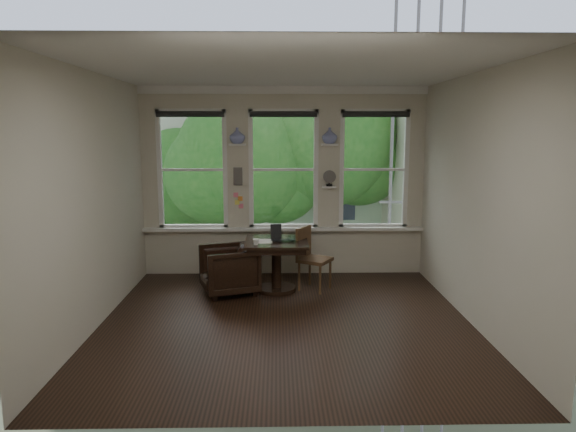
{
  "coord_description": "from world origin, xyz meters",
  "views": [
    {
      "loc": [
        -0.1,
        -5.98,
        2.32
      ],
      "look_at": [
        0.04,
        0.9,
        1.17
      ],
      "focal_mm": 32.0,
      "sensor_mm": 36.0,
      "label": 1
    }
  ],
  "objects_px": {
    "table": "(276,266)",
    "mug": "(256,242)",
    "armchair_left": "(229,270)",
    "side_chair_right": "(315,259)",
    "laptop": "(283,241)"
  },
  "relations": [
    {
      "from": "armchair_left",
      "to": "side_chair_right",
      "type": "xyz_separation_m",
      "value": [
        1.25,
        0.15,
        0.11
      ]
    },
    {
      "from": "table",
      "to": "side_chair_right",
      "type": "height_order",
      "value": "side_chair_right"
    },
    {
      "from": "table",
      "to": "mug",
      "type": "relative_size",
      "value": 10.02
    },
    {
      "from": "armchair_left",
      "to": "mug",
      "type": "xyz_separation_m",
      "value": [
        0.4,
        -0.17,
        0.44
      ]
    },
    {
      "from": "side_chair_right",
      "to": "table",
      "type": "bearing_deg",
      "value": 125.36
    },
    {
      "from": "table",
      "to": "mug",
      "type": "distance_m",
      "value": 0.57
    },
    {
      "from": "table",
      "to": "side_chair_right",
      "type": "bearing_deg",
      "value": 4.54
    },
    {
      "from": "armchair_left",
      "to": "side_chair_right",
      "type": "distance_m",
      "value": 1.26
    },
    {
      "from": "side_chair_right",
      "to": "mug",
      "type": "distance_m",
      "value": 0.96
    },
    {
      "from": "side_chair_right",
      "to": "laptop",
      "type": "height_order",
      "value": "side_chair_right"
    },
    {
      "from": "mug",
      "to": "side_chair_right",
      "type": "bearing_deg",
      "value": 20.55
    },
    {
      "from": "mug",
      "to": "table",
      "type": "bearing_deg",
      "value": 43.86
    },
    {
      "from": "armchair_left",
      "to": "side_chair_right",
      "type": "bearing_deg",
      "value": 78.44
    },
    {
      "from": "table",
      "to": "mug",
      "type": "bearing_deg",
      "value": -136.14
    },
    {
      "from": "armchair_left",
      "to": "mug",
      "type": "distance_m",
      "value": 0.62
    }
  ]
}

